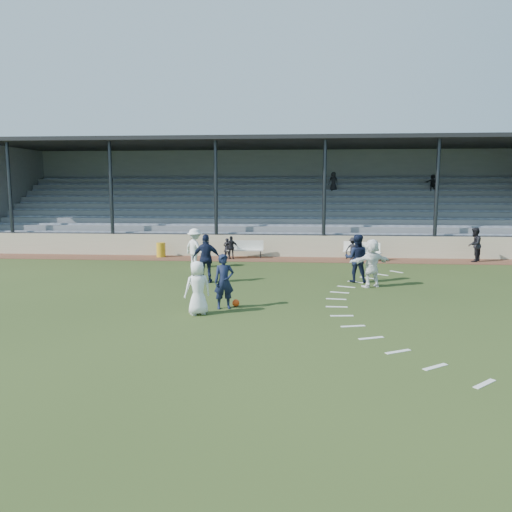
{
  "coord_description": "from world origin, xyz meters",
  "views": [
    {
      "loc": [
        1.53,
        -16.05,
        3.91
      ],
      "look_at": [
        0.0,
        2.5,
        1.3
      ],
      "focal_mm": 35.0,
      "sensor_mm": 36.0,
      "label": 1
    }
  ],
  "objects_px": {
    "bench_right": "(362,249)",
    "football": "(236,303)",
    "trash_bin": "(161,250)",
    "official": "(474,245)",
    "player_navy_lead": "(224,282)",
    "bench_left": "(245,247)",
    "player_white_lead": "(198,288)"
  },
  "relations": [
    {
      "from": "trash_bin",
      "to": "player_navy_lead",
      "type": "bearing_deg",
      "value": -65.38
    },
    {
      "from": "trash_bin",
      "to": "football",
      "type": "bearing_deg",
      "value": -63.36
    },
    {
      "from": "bench_right",
      "to": "official",
      "type": "relative_size",
      "value": 1.12
    },
    {
      "from": "trash_bin",
      "to": "player_navy_lead",
      "type": "relative_size",
      "value": 0.45
    },
    {
      "from": "football",
      "to": "player_navy_lead",
      "type": "relative_size",
      "value": 0.13
    },
    {
      "from": "football",
      "to": "trash_bin",
      "type": "bearing_deg",
      "value": 116.64
    },
    {
      "from": "bench_right",
      "to": "player_navy_lead",
      "type": "distance_m",
      "value": 12.51
    },
    {
      "from": "trash_bin",
      "to": "player_white_lead",
      "type": "bearing_deg",
      "value": -69.67
    },
    {
      "from": "bench_right",
      "to": "football",
      "type": "height_order",
      "value": "bench_right"
    },
    {
      "from": "bench_left",
      "to": "football",
      "type": "bearing_deg",
      "value": -89.74
    },
    {
      "from": "bench_right",
      "to": "player_navy_lead",
      "type": "xyz_separation_m",
      "value": [
        -5.76,
        -11.1,
        0.3
      ]
    },
    {
      "from": "bench_right",
      "to": "player_white_lead",
      "type": "relative_size",
      "value": 1.2
    },
    {
      "from": "bench_right",
      "to": "football",
      "type": "bearing_deg",
      "value": -92.93
    },
    {
      "from": "bench_left",
      "to": "bench_right",
      "type": "height_order",
      "value": "same"
    },
    {
      "from": "official",
      "to": "football",
      "type": "bearing_deg",
      "value": -11.67
    },
    {
      "from": "trash_bin",
      "to": "football",
      "type": "relative_size",
      "value": 3.31
    },
    {
      "from": "bench_right",
      "to": "trash_bin",
      "type": "bearing_deg",
      "value": -157.5
    },
    {
      "from": "bench_right",
      "to": "bench_left",
      "type": "bearing_deg",
      "value": -159.03
    },
    {
      "from": "football",
      "to": "official",
      "type": "distance_m",
      "value": 15.45
    },
    {
      "from": "trash_bin",
      "to": "football",
      "type": "height_order",
      "value": "trash_bin"
    },
    {
      "from": "player_white_lead",
      "to": "player_navy_lead",
      "type": "xyz_separation_m",
      "value": [
        0.7,
        0.8,
        0.05
      ]
    },
    {
      "from": "bench_left",
      "to": "official",
      "type": "bearing_deg",
      "value": -6.23
    },
    {
      "from": "bench_right",
      "to": "player_white_lead",
      "type": "height_order",
      "value": "player_white_lead"
    },
    {
      "from": "trash_bin",
      "to": "player_navy_lead",
      "type": "xyz_separation_m",
      "value": [
        5.2,
        -11.34,
        0.47
      ]
    },
    {
      "from": "player_white_lead",
      "to": "official",
      "type": "xyz_separation_m",
      "value": [
        12.19,
        11.76,
        0.08
      ]
    },
    {
      "from": "player_white_lead",
      "to": "player_navy_lead",
      "type": "distance_m",
      "value": 1.06
    },
    {
      "from": "player_navy_lead",
      "to": "football",
      "type": "bearing_deg",
      "value": 23.9
    },
    {
      "from": "bench_left",
      "to": "trash_bin",
      "type": "distance_m",
      "value": 4.69
    },
    {
      "from": "player_navy_lead",
      "to": "bench_right",
      "type": "bearing_deg",
      "value": 44.98
    },
    {
      "from": "bench_left",
      "to": "trash_bin",
      "type": "height_order",
      "value": "bench_left"
    },
    {
      "from": "player_navy_lead",
      "to": "official",
      "type": "distance_m",
      "value": 15.88
    },
    {
      "from": "bench_left",
      "to": "trash_bin",
      "type": "bearing_deg",
      "value": 176.68
    }
  ]
}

